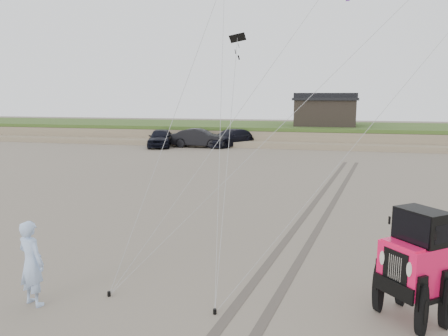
{
  "coord_description": "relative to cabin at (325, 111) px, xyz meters",
  "views": [
    {
      "loc": [
        2.28,
        -9.65,
        4.75
      ],
      "look_at": [
        -0.7,
        3.0,
        2.6
      ],
      "focal_mm": 35.0,
      "sensor_mm": 36.0,
      "label": 1
    }
  ],
  "objects": [
    {
      "name": "ground",
      "position": [
        -2.0,
        -37.0,
        -3.24
      ],
      "size": [
        160.0,
        160.0,
        0.0
      ],
      "primitive_type": "plane",
      "color": "#6B6054",
      "rests_on": "ground"
    },
    {
      "name": "jeep",
      "position": [
        2.15,
        -37.25,
        -2.27
      ],
      "size": [
        5.44,
        5.02,
        1.93
      ],
      "primitive_type": null,
      "rotation": [
        0.0,
        0.0,
        -0.89
      ],
      "color": "#FF1350",
      "rests_on": "ground"
    },
    {
      "name": "stake_aux",
      "position": [
        -1.97,
        -37.98,
        -3.18
      ],
      "size": [
        0.08,
        0.08,
        0.12
      ],
      "primitive_type": "cylinder",
      "color": "black",
      "rests_on": "ground"
    },
    {
      "name": "cabin",
      "position": [
        0.0,
        0.0,
        0.0
      ],
      "size": [
        6.4,
        5.4,
        3.35
      ],
      "color": "black",
      "rests_on": "dune_ridge"
    },
    {
      "name": "man",
      "position": [
        -6.15,
        -38.48,
        -2.24
      ],
      "size": [
        0.84,
        0.68,
        1.99
      ],
      "primitive_type": "imported",
      "rotation": [
        0.0,
        0.0,
        2.83
      ],
      "color": "#99B3ED",
      "rests_on": "ground"
    },
    {
      "name": "dune_ridge",
      "position": [
        -2.0,
        0.5,
        -2.42
      ],
      "size": [
        160.0,
        14.25,
        1.73
      ],
      "color": "#7A6B54",
      "rests_on": "ground"
    },
    {
      "name": "tire_tracks",
      "position": [
        0.0,
        -29.0,
        -3.23
      ],
      "size": [
        5.22,
        29.74,
        0.01
      ],
      "color": "#4C443D",
      "rests_on": "ground"
    },
    {
      "name": "truck_b",
      "position": [
        -11.33,
        -7.51,
        -2.38
      ],
      "size": [
        5.27,
        1.93,
        1.72
      ],
      "primitive_type": "imported",
      "rotation": [
        0.0,
        0.0,
        1.55
      ],
      "color": "black",
      "rests_on": "ground"
    },
    {
      "name": "truck_a",
      "position": [
        -14.95,
        -8.11,
        -2.38
      ],
      "size": [
        3.18,
        5.38,
        1.72
      ],
      "primitive_type": "imported",
      "rotation": [
        0.0,
        0.0,
        0.24
      ],
      "color": "black",
      "rests_on": "ground"
    },
    {
      "name": "truck_c",
      "position": [
        -8.61,
        -6.1,
        -2.42
      ],
      "size": [
        5.0,
        5.94,
        1.63
      ],
      "primitive_type": "imported",
      "rotation": [
        0.0,
        0.0,
        -0.58
      ],
      "color": "black",
      "rests_on": "ground"
    },
    {
      "name": "stake_main",
      "position": [
        -4.66,
        -37.72,
        -3.18
      ],
      "size": [
        0.08,
        0.08,
        0.12
      ],
      "primitive_type": "cylinder",
      "color": "black",
      "rests_on": "ground"
    }
  ]
}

